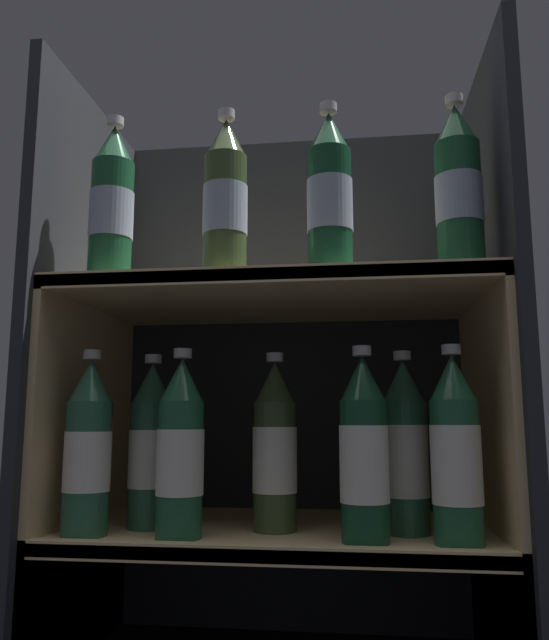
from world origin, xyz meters
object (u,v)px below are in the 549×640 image
at_px(bottle_upper_front_3, 458,190).
at_px(bottle_lower_front_1, 180,451).
at_px(bottle_lower_front_3, 456,453).
at_px(bottle_upper_front_0, 112,206).
at_px(bottle_lower_front_0, 88,450).
at_px(bottle_upper_front_2, 330,196).
at_px(bottle_lower_back_0, 151,449).
at_px(bottle_upper_front_1, 225,201).
at_px(bottle_lower_front_2, 364,453).
at_px(bottle_lower_back_1, 277,450).
at_px(bottle_lower_back_2, 405,451).

distance_m(bottle_upper_front_3, bottle_lower_front_1, 0.57).
relative_size(bottle_upper_front_3, bottle_lower_front_3, 1.00).
bearing_deg(bottle_upper_front_0, bottle_lower_front_0, 180.00).
bearing_deg(bottle_upper_front_0, bottle_upper_front_2, 0.00).
bearing_deg(bottle_lower_back_0, bottle_upper_front_0, -123.20).
height_order(bottle_upper_front_1, bottle_lower_front_0, bottle_upper_front_1).
distance_m(bottle_upper_front_0, bottle_lower_front_2, 0.55).
distance_m(bottle_upper_front_3, bottle_lower_front_2, 0.41).
bearing_deg(bottle_upper_front_2, bottle_lower_back_1, 139.50).
xyz_separation_m(bottle_lower_front_3, bottle_lower_back_2, (-0.06, 0.08, 0.00)).
height_order(bottle_upper_front_0, bottle_lower_back_1, bottle_upper_front_0).
bearing_deg(bottle_lower_back_2, bottle_upper_front_1, -163.90).
bearing_deg(bottle_upper_front_1, bottle_lower_front_2, 0.00).
distance_m(bottle_upper_front_0, bottle_lower_back_2, 0.60).
relative_size(bottle_upper_front_0, bottle_upper_front_3, 1.00).
height_order(bottle_upper_front_3, bottle_lower_front_3, bottle_upper_front_3).
relative_size(bottle_upper_front_1, bottle_lower_front_2, 1.00).
height_order(bottle_upper_front_3, bottle_lower_front_2, bottle_upper_front_3).
bearing_deg(bottle_upper_front_2, bottle_upper_front_3, -0.00).
distance_m(bottle_upper_front_1, bottle_upper_front_3, 0.35).
relative_size(bottle_lower_front_0, bottle_lower_back_0, 1.00).
height_order(bottle_lower_front_1, bottle_lower_back_0, same).
bearing_deg(bottle_upper_front_0, bottle_lower_back_1, 16.84).
distance_m(bottle_lower_front_2, bottle_lower_back_0, 0.35).
distance_m(bottle_lower_back_0, bottle_lower_back_2, 0.40).
bearing_deg(bottle_upper_front_1, bottle_lower_back_2, 16.10).
relative_size(bottle_upper_front_1, bottle_lower_front_3, 1.00).
relative_size(bottle_upper_front_2, bottle_lower_front_3, 1.00).
xyz_separation_m(bottle_lower_front_0, bottle_lower_back_2, (0.48, 0.08, -0.00)).
xyz_separation_m(bottle_lower_front_2, bottle_lower_front_3, (0.13, 0.00, -0.00)).
distance_m(bottle_upper_front_2, bottle_lower_back_1, 0.40).
height_order(bottle_upper_front_1, bottle_upper_front_2, same).
height_order(bottle_upper_front_2, bottle_lower_front_2, bottle_upper_front_2).
bearing_deg(bottle_upper_front_1, bottle_upper_front_3, -0.00).
xyz_separation_m(bottle_upper_front_2, bottle_upper_front_3, (0.19, -0.00, 0.00)).
bearing_deg(bottle_upper_front_0, bottle_upper_front_3, -0.00).
height_order(bottle_upper_front_0, bottle_lower_front_0, bottle_upper_front_0).
relative_size(bottle_upper_front_1, bottle_lower_back_1, 1.00).
relative_size(bottle_upper_front_3, bottle_lower_back_1, 1.00).
relative_size(bottle_upper_front_1, bottle_lower_front_1, 1.00).
xyz_separation_m(bottle_upper_front_0, bottle_lower_back_2, (0.45, 0.08, -0.38)).
distance_m(bottle_upper_front_1, bottle_lower_front_1, 0.39).
bearing_deg(bottle_lower_front_2, bottle_upper_front_2, 180.00).
xyz_separation_m(bottle_upper_front_0, bottle_upper_front_2, (0.35, 0.00, -0.00)).
relative_size(bottle_lower_front_0, bottle_lower_front_3, 1.00).
distance_m(bottle_upper_front_0, bottle_upper_front_3, 0.54).
bearing_deg(bottle_upper_front_1, bottle_lower_front_0, 180.00).
height_order(bottle_upper_front_2, bottle_upper_front_3, same).
xyz_separation_m(bottle_lower_back_1, bottle_lower_back_2, (0.20, -0.00, -0.00)).
bearing_deg(bottle_lower_back_2, bottle_lower_back_0, 180.00).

